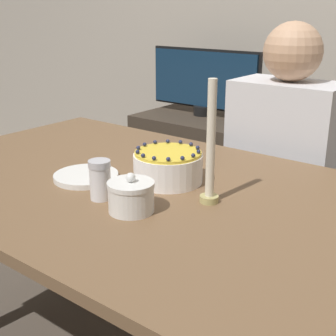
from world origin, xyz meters
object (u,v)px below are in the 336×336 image
object	(u,v)px
cake	(168,167)
person_man_blue_shirt	(281,197)
sugar_shaker	(100,180)
candle	(211,153)
tv_monitor	(204,81)
sugar_bowl	(131,196)

from	to	relation	value
cake	person_man_blue_shirt	world-z (taller)	person_man_blue_shirt
sugar_shaker	candle	bearing A→B (deg)	33.56
cake	tv_monitor	world-z (taller)	tv_monitor
sugar_bowl	person_man_blue_shirt	xyz separation A→B (m)	(0.03, 0.84, -0.27)
sugar_shaker	person_man_blue_shirt	world-z (taller)	person_man_blue_shirt
person_man_blue_shirt	tv_monitor	xyz separation A→B (m)	(-0.66, 0.42, 0.35)
candle	tv_monitor	size ratio (longest dim) A/B	0.50
sugar_shaker	tv_monitor	xyz separation A→B (m)	(-0.51, 1.25, 0.07)
person_man_blue_shirt	tv_monitor	size ratio (longest dim) A/B	1.83
sugar_bowl	sugar_shaker	size ratio (longest dim) A/B	1.10
sugar_bowl	cake	bearing A→B (deg)	104.51
tv_monitor	person_man_blue_shirt	bearing A→B (deg)	-32.63
person_man_blue_shirt	sugar_shaker	bearing A→B (deg)	79.91
sugar_shaker	tv_monitor	world-z (taller)	tv_monitor
sugar_bowl	tv_monitor	distance (m)	1.41
cake	sugar_shaker	size ratio (longest dim) A/B	1.88
tv_monitor	sugar_shaker	bearing A→B (deg)	-67.68
cake	person_man_blue_shirt	bearing A→B (deg)	82.00
person_man_blue_shirt	candle	bearing A→B (deg)	97.90
sugar_bowl	sugar_shaker	xyz separation A→B (m)	(-0.12, 0.01, 0.01)
sugar_bowl	candle	bearing A→B (deg)	54.17
sugar_shaker	sugar_bowl	bearing A→B (deg)	-4.45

